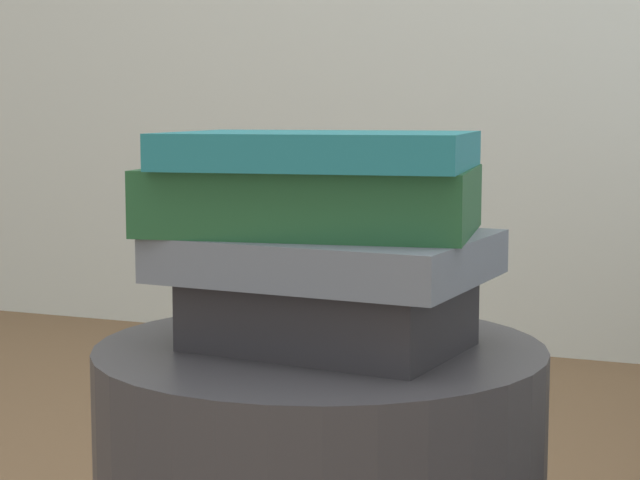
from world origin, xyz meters
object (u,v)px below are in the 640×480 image
Objects in this scene: book_forest at (314,199)px; book_teal at (320,150)px; book_slate at (328,256)px; book_charcoal at (328,313)px.

book_teal reaches higher than book_forest.
book_forest is at bearing 149.02° from book_slate.
book_charcoal is 0.10m from book_forest.
book_teal is at bearing 151.61° from book_slate.
book_charcoal is at bearing -48.67° from book_teal.
book_forest is 0.05m from book_teal.
book_teal is (-0.01, 0.01, 0.09)m from book_slate.
book_forest is at bearing 134.08° from book_teal.
book_forest is 1.09× the size of book_teal.
book_charcoal is 0.87× the size of book_teal.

